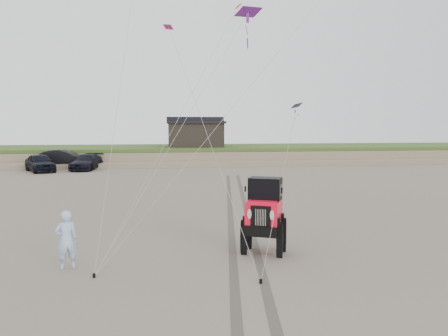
{
  "coord_description": "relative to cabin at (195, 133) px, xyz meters",
  "views": [
    {
      "loc": [
        -1.54,
        -12.55,
        4.14
      ],
      "look_at": [
        0.61,
        3.0,
        2.6
      ],
      "focal_mm": 35.0,
      "sensor_mm": 36.0,
      "label": 1
    }
  ],
  "objects": [
    {
      "name": "truck_a",
      "position": [
        -14.55,
        -8.78,
        -2.43
      ],
      "size": [
        3.9,
        5.07,
        1.61
      ],
      "primitive_type": "imported",
      "rotation": [
        0.0,
        0.0,
        0.49
      ],
      "color": "black",
      "rests_on": "ground"
    },
    {
      "name": "jeep",
      "position": [
        -0.37,
        -36.04,
        -2.26
      ],
      "size": [
        4.25,
        5.74,
        1.96
      ],
      "primitive_type": null,
      "rotation": [
        0.0,
        0.0,
        -0.42
      ],
      "color": "#FE112E",
      "rests_on": "ground"
    },
    {
      "name": "stake_aux",
      "position": [
        -1.06,
        -38.69,
        -3.18
      ],
      "size": [
        0.08,
        0.08,
        0.12
      ],
      "primitive_type": "cylinder",
      "color": "black",
      "rests_on": "ground"
    },
    {
      "name": "truck_c",
      "position": [
        -10.71,
        -7.62,
        -2.52
      ],
      "size": [
        2.82,
        5.24,
        1.44
      ],
      "primitive_type": "imported",
      "rotation": [
        0.0,
        0.0,
        -0.17
      ],
      "color": "black",
      "rests_on": "ground"
    },
    {
      "name": "stake_main",
      "position": [
        -5.47,
        -37.63,
        -3.18
      ],
      "size": [
        0.08,
        0.08,
        0.12
      ],
      "primitive_type": "cylinder",
      "color": "black",
      "rests_on": "ground"
    },
    {
      "name": "ground",
      "position": [
        -2.0,
        -37.0,
        -3.24
      ],
      "size": [
        160.0,
        160.0,
        0.0
      ],
      "primitive_type": "plane",
      "color": "#6B6054",
      "rests_on": "ground"
    },
    {
      "name": "cabin",
      "position": [
        0.0,
        0.0,
        0.0
      ],
      "size": [
        6.4,
        5.4,
        3.35
      ],
      "color": "black",
      "rests_on": "dune_ridge"
    },
    {
      "name": "truck_b",
      "position": [
        -13.07,
        -6.13,
        -2.34
      ],
      "size": [
        5.58,
        2.25,
        1.8
      ],
      "primitive_type": "imported",
      "rotation": [
        0.0,
        0.0,
        1.51
      ],
      "color": "black",
      "rests_on": "ground"
    },
    {
      "name": "kite_flock",
      "position": [
        0.47,
        -28.48,
        6.33
      ],
      "size": [
        8.96,
        8.76,
        6.51
      ],
      "color": "#FB4C0D",
      "rests_on": "ground"
    },
    {
      "name": "tire_tracks",
      "position": [
        0.0,
        -29.0,
        -3.23
      ],
      "size": [
        5.22,
        29.74,
        0.01
      ],
      "color": "#4C443D",
      "rests_on": "ground"
    },
    {
      "name": "dune_ridge",
      "position": [
        -2.0,
        0.5,
        -2.42
      ],
      "size": [
        160.0,
        14.25,
        1.73
      ],
      "color": "#7A6B54",
      "rests_on": "ground"
    },
    {
      "name": "man",
      "position": [
        -6.36,
        -36.73,
        -2.39
      ],
      "size": [
        0.73,
        0.61,
        1.7
      ],
      "primitive_type": "imported",
      "rotation": [
        0.0,
        0.0,
        3.52
      ],
      "color": "#95B4E7",
      "rests_on": "ground"
    }
  ]
}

